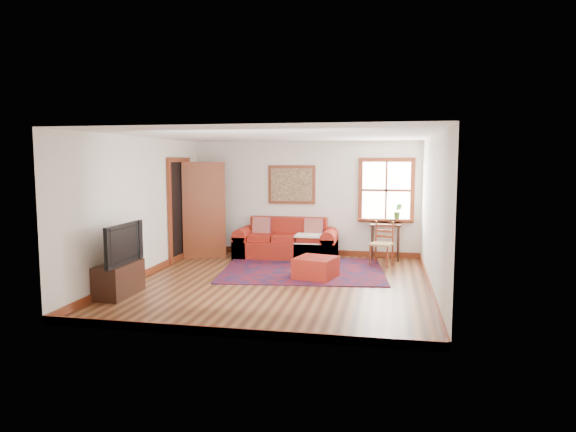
% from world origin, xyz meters
% --- Properties ---
extents(ground, '(5.50, 5.50, 0.00)m').
position_xyz_m(ground, '(0.00, 0.00, 0.00)').
color(ground, '#412011').
rests_on(ground, ground).
extents(room_envelope, '(5.04, 5.54, 2.52)m').
position_xyz_m(room_envelope, '(0.00, 0.02, 1.65)').
color(room_envelope, silver).
rests_on(room_envelope, ground).
extents(window, '(1.18, 0.20, 1.38)m').
position_xyz_m(window, '(1.78, 2.70, 1.31)').
color(window, white).
rests_on(window, ground).
extents(doorway, '(0.89, 1.08, 2.14)m').
position_xyz_m(doorway, '(-2.21, 1.78, 1.07)').
color(doorway, black).
rests_on(doorway, ground).
extents(framed_artwork, '(1.05, 0.07, 0.85)m').
position_xyz_m(framed_artwork, '(-0.30, 2.71, 1.55)').
color(framed_artwork, maroon).
rests_on(framed_artwork, ground).
extents(persian_rug, '(3.27, 2.74, 0.02)m').
position_xyz_m(persian_rug, '(0.23, 1.06, 0.01)').
color(persian_rug, '#5F0D16').
rests_on(persian_rug, ground).
extents(red_leather_sofa, '(2.17, 0.90, 0.85)m').
position_xyz_m(red_leather_sofa, '(-0.34, 2.33, 0.28)').
color(red_leather_sofa, maroon).
rests_on(red_leather_sofa, ground).
extents(red_ottoman, '(0.81, 0.81, 0.38)m').
position_xyz_m(red_ottoman, '(0.56, 0.48, 0.19)').
color(red_ottoman, maroon).
rests_on(red_ottoman, ground).
extents(side_table, '(0.64, 0.48, 0.77)m').
position_xyz_m(side_table, '(1.75, 2.47, 0.64)').
color(side_table, '#321910').
rests_on(side_table, ground).
extents(ladder_back_chair, '(0.51, 0.50, 0.88)m').
position_xyz_m(ladder_back_chair, '(1.70, 1.86, 0.47)').
color(ladder_back_chair, tan).
rests_on(ladder_back_chair, ground).
extents(media_cabinet, '(0.41, 0.92, 0.51)m').
position_xyz_m(media_cabinet, '(-2.28, -1.24, 0.25)').
color(media_cabinet, '#321910').
rests_on(media_cabinet, ground).
extents(television, '(0.14, 1.09, 0.62)m').
position_xyz_m(television, '(-2.26, -1.27, 0.82)').
color(television, black).
rests_on(television, media_cabinet).
extents(candle_hurricane, '(0.12, 0.12, 0.18)m').
position_xyz_m(candle_hurricane, '(-2.23, -0.88, 0.59)').
color(candle_hurricane, silver).
rests_on(candle_hurricane, media_cabinet).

